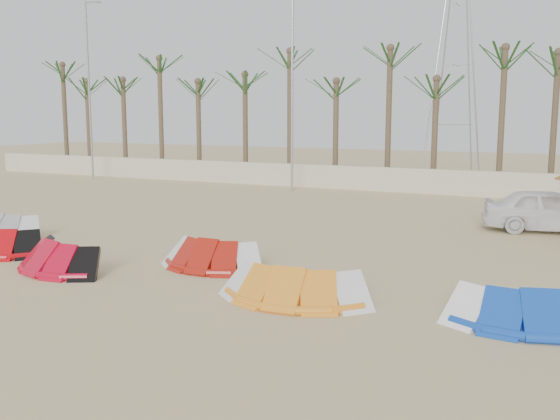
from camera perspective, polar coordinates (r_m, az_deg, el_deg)
The scene contains 13 objects.
ground at distance 13.95m, azimuth -10.85°, elevation -8.71°, with size 120.00×120.00×0.00m, color tan.
boundary_wall at distance 33.80m, azimuth 11.83°, elevation 2.66°, with size 60.00×0.30×1.30m, color beige.
palm_line at distance 35.00m, azimuth 13.82°, elevation 12.30°, with size 52.00×4.00×7.70m.
lamp_a at distance 41.52m, azimuth -17.02°, elevation 10.65°, with size 1.25×0.14×11.00m.
lamp_b at distance 33.72m, azimuth 1.18°, elevation 11.54°, with size 1.25×0.14×11.00m.
pylon at distance 39.50m, azimuth 15.31°, elevation 2.45°, with size 3.00×3.00×14.00m, color #A5A8AD, non-canonical shape.
kite_grey at distance 23.24m, azimuth -23.69°, elevation -1.22°, with size 3.17×1.83×0.90m.
kite_red_left at distance 20.67m, azimuth -24.20°, elevation -2.41°, with size 3.47×1.81×0.90m.
kite_red_mid at distance 17.84m, azimuth -18.98°, elevation -3.79°, with size 3.40×2.19×0.90m.
kite_red_right at distance 17.16m, azimuth -5.86°, elevation -3.85°, with size 2.98×1.57×0.90m.
kite_orange at distance 14.19m, azimuth 1.74°, elevation -6.49°, with size 3.49×1.70×0.90m.
kite_blue at distance 13.58m, azimuth 22.49°, elevation -7.88°, with size 3.73×2.34×0.90m.
car at distance 24.02m, azimuth 23.41°, elevation -0.04°, with size 1.82×4.52×1.54m, color white.
Camera 1 is at (7.99, -10.65, 4.16)m, focal length 40.00 mm.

